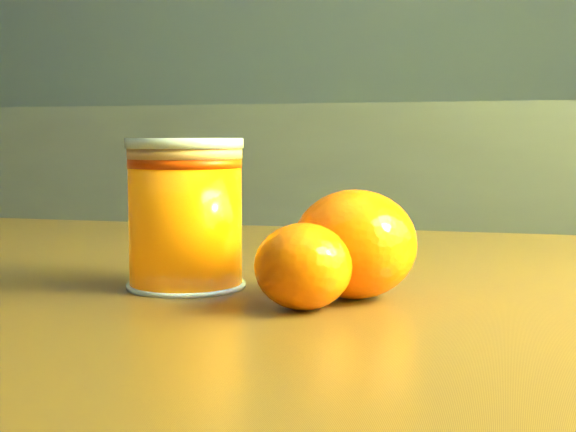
% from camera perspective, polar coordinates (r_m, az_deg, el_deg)
% --- Properties ---
extents(kitchen_counter, '(3.15, 0.60, 0.90)m').
position_cam_1_polar(kitchen_counter, '(2.23, -9.93, -4.26)').
color(kitchen_counter, '#4C4D51').
rests_on(kitchen_counter, ground).
extents(table, '(0.99, 0.70, 0.73)m').
position_cam_1_polar(table, '(0.56, 0.39, -14.30)').
color(table, brown).
rests_on(table, ground).
extents(juice_glass, '(0.08, 0.08, 0.10)m').
position_cam_1_polar(juice_glass, '(0.53, -7.30, 0.13)').
color(juice_glass, orange).
rests_on(juice_glass, table).
extents(orange_front, '(0.10, 0.10, 0.07)m').
position_cam_1_polar(orange_front, '(0.49, 4.78, -2.00)').
color(orange_front, '#FF6505').
rests_on(orange_front, table).
extents(orange_back, '(0.07, 0.07, 0.05)m').
position_cam_1_polar(orange_back, '(0.46, 1.09, -3.60)').
color(orange_back, '#FF6505').
rests_on(orange_back, table).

